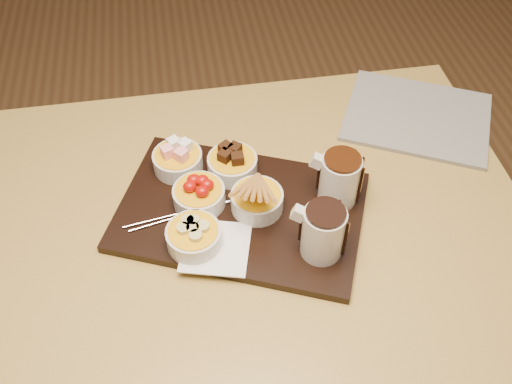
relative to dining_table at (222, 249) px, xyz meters
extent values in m
plane|color=#55371D|center=(0.00, 0.00, -0.65)|extent=(5.00, 5.00, 0.00)
cube|color=#A5863D|center=(0.00, 0.00, 0.08)|extent=(1.20, 0.80, 0.04)
cylinder|color=#A5863D|center=(-0.54, 0.34, -0.30)|extent=(0.06, 0.06, 0.71)
cylinder|color=#A5863D|center=(0.54, 0.34, -0.30)|extent=(0.06, 0.06, 0.71)
cube|color=black|center=(0.04, 0.01, 0.11)|extent=(0.54, 0.46, 0.02)
cube|color=white|center=(-0.02, -0.08, 0.12)|extent=(0.15, 0.15, 0.00)
cylinder|color=beige|center=(-0.07, 0.13, 0.14)|extent=(0.10, 0.10, 0.04)
cylinder|color=beige|center=(0.04, 0.10, 0.14)|extent=(0.10, 0.10, 0.04)
cylinder|color=beige|center=(-0.03, 0.03, 0.14)|extent=(0.10, 0.10, 0.04)
cylinder|color=beige|center=(0.07, 0.00, 0.14)|extent=(0.10, 0.10, 0.04)
cylinder|color=beige|center=(-0.05, -0.06, 0.14)|extent=(0.10, 0.10, 0.04)
cylinder|color=silver|center=(0.17, -0.11, 0.17)|extent=(0.10, 0.10, 0.10)
cylinder|color=silver|center=(0.23, 0.00, 0.17)|extent=(0.10, 0.10, 0.10)
cube|color=beige|center=(0.48, 0.22, 0.10)|extent=(0.39, 0.37, 0.01)
camera|label=1|loc=(-0.04, -0.69, 0.96)|focal=40.00mm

